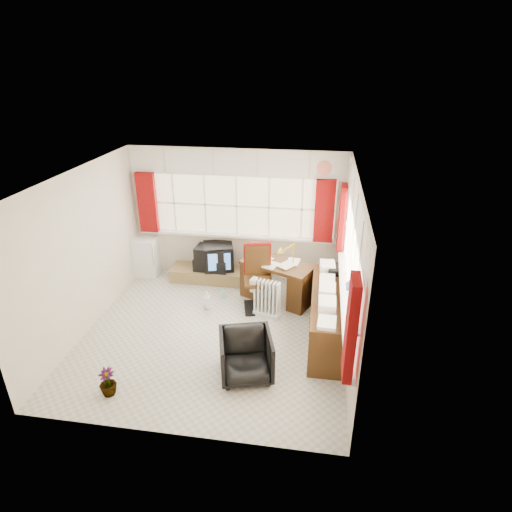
{
  "coord_description": "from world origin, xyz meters",
  "views": [
    {
      "loc": [
        1.5,
        -5.4,
        3.95
      ],
      "look_at": [
        0.58,
        0.55,
        1.13
      ],
      "focal_mm": 30.0,
      "sensor_mm": 36.0,
      "label": 1
    }
  ],
  "objects": [
    {
      "name": "desk_lamp",
      "position": [
        1.12,
        1.2,
        1.0
      ],
      "size": [
        0.16,
        0.14,
        0.42
      ],
      "color": "yellow",
      "rests_on": "desk"
    },
    {
      "name": "crt_tv",
      "position": [
        -0.33,
        1.77,
        0.5
      ],
      "size": [
        0.66,
        0.63,
        0.49
      ],
      "color": "black",
      "rests_on": "tv_bench"
    },
    {
      "name": "room_walls",
      "position": [
        0.0,
        0.0,
        1.5
      ],
      "size": [
        4.0,
        4.0,
        4.0
      ],
      "color": "beige",
      "rests_on": "ground"
    },
    {
      "name": "tv_bench",
      "position": [
        -0.55,
        1.72,
        0.12
      ],
      "size": [
        1.4,
        0.5,
        0.25
      ],
      "primitive_type": "cube",
      "color": "olive",
      "rests_on": "ground"
    },
    {
      "name": "radiator",
      "position": [
        0.75,
        0.63,
        0.27
      ],
      "size": [
        0.47,
        0.28,
        0.66
      ],
      "color": "white",
      "rests_on": "ground"
    },
    {
      "name": "curtains",
      "position": [
        0.92,
        0.93,
        1.46
      ],
      "size": [
        3.83,
        3.83,
        1.15
      ],
      "color": "maroon",
      "rests_on": "room_walls"
    },
    {
      "name": "credenza",
      "position": [
        1.73,
        0.2,
        0.4
      ],
      "size": [
        0.5,
        2.0,
        0.85
      ],
      "color": "#4A3011",
      "rests_on": "ground"
    },
    {
      "name": "spray_bottle_a",
      "position": [
        -0.29,
        0.7,
        0.17
      ],
      "size": [
        0.17,
        0.17,
        0.33
      ],
      "primitive_type": "imported",
      "rotation": [
        0.0,
        0.0,
        0.48
      ],
      "color": "white",
      "rests_on": "ground"
    },
    {
      "name": "file_tray",
      "position": [
        1.87,
        0.93,
        0.8
      ],
      "size": [
        0.3,
        0.36,
        0.11
      ],
      "primitive_type": "cube",
      "rotation": [
        0.0,
        0.0,
        -0.17
      ],
      "color": "black",
      "rests_on": "credenza"
    },
    {
      "name": "desk",
      "position": [
        0.86,
        1.21,
        0.4
      ],
      "size": [
        1.38,
        1.06,
        0.74
      ],
      "color": "#4A3011",
      "rests_on": "ground"
    },
    {
      "name": "task_chair",
      "position": [
        0.55,
        0.95,
        0.6
      ],
      "size": [
        0.57,
        0.59,
        1.13
      ],
      "color": "black",
      "rests_on": "ground"
    },
    {
      "name": "ground",
      "position": [
        0.0,
        0.0,
        0.0
      ],
      "size": [
        4.0,
        4.0,
        0.0
      ],
      "primitive_type": "plane",
      "color": "beige",
      "rests_on": "ground"
    },
    {
      "name": "flower_vase",
      "position": [
        -1.02,
        -1.5,
        0.19
      ],
      "size": [
        0.25,
        0.25,
        0.39
      ],
      "primitive_type": "imported",
      "rotation": [
        0.0,
        0.0,
        -0.18
      ],
      "color": "black",
      "rests_on": "ground"
    },
    {
      "name": "mini_fridge",
      "position": [
        -1.8,
        1.8,
        0.38
      ],
      "size": [
        0.49,
        0.49,
        0.77
      ],
      "color": "white",
      "rests_on": "ground"
    },
    {
      "name": "spray_bottle_b",
      "position": [
        -0.11,
        1.1,
        0.1
      ],
      "size": [
        0.09,
        0.09,
        0.19
      ],
      "primitive_type": "imported",
      "rotation": [
        0.0,
        0.0,
        0.01
      ],
      "color": "#91D9CC",
      "rests_on": "ground"
    },
    {
      "name": "office_chair",
      "position": [
        0.66,
        -0.87,
        0.32
      ],
      "size": [
        0.85,
        0.86,
        0.64
      ],
      "primitive_type": "imported",
      "rotation": [
        0.0,
        0.0,
        0.27
      ],
      "color": "black",
      "rests_on": "ground"
    },
    {
      "name": "hifi_stack",
      "position": [
        -0.45,
        1.72,
        0.47
      ],
      "size": [
        0.67,
        0.45,
        0.46
      ],
      "color": "black",
      "rests_on": "tv_bench"
    },
    {
      "name": "window_back",
      "position": [
        0.0,
        1.94,
        0.95
      ],
      "size": [
        3.7,
        0.12,
        3.6
      ],
      "color": "#FFEFC9",
      "rests_on": "room_walls"
    },
    {
      "name": "window_right",
      "position": [
        1.94,
        0.0,
        0.95
      ],
      "size": [
        0.12,
        3.7,
        3.6
      ],
      "color": "#FFEFC9",
      "rests_on": "room_walls"
    },
    {
      "name": "overhead_cabinets",
      "position": [
        0.98,
        0.98,
        2.25
      ],
      "size": [
        3.98,
        3.98,
        0.48
      ],
      "color": "silver",
      "rests_on": "room_walls"
    }
  ]
}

